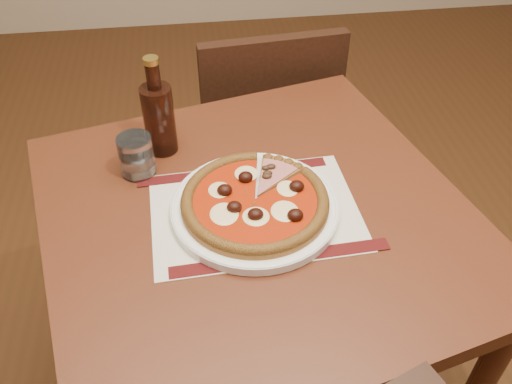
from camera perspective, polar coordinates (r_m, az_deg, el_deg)
The scene contains 8 objects.
table at distance 1.12m, azimuth 0.14°, elevation -5.69°, with size 0.97×0.97×0.75m.
chair_far at distance 1.71m, azimuth 0.82°, elevation 6.34°, with size 0.44×0.44×0.85m.
placemat at distance 1.04m, azimuth -0.11°, elevation -2.08°, with size 0.40×0.28×0.00m, color beige.
plate at distance 1.04m, azimuth -0.11°, elevation -1.68°, with size 0.32×0.32×0.02m, color white.
pizza at distance 1.02m, azimuth -0.12°, elevation -0.89°, with size 0.28×0.28×0.04m.
ham_slice at distance 1.09m, azimuth 2.47°, elevation 1.89°, with size 0.11×0.13×0.02m.
water_glass at distance 1.13m, azimuth -12.47°, elevation 3.75°, with size 0.07×0.07×0.09m, color white.
bottle at distance 1.16m, azimuth -10.20°, elevation 7.87°, with size 0.07×0.07×0.22m.
Camera 1 is at (-0.52, -0.25, 1.48)m, focal length 38.00 mm.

